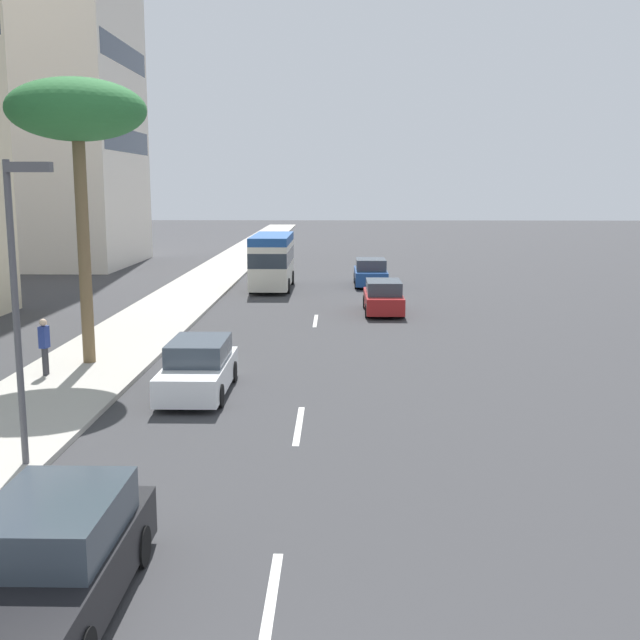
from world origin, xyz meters
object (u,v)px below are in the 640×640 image
car_fourth (198,368)px  pedestrian_near_lamp (44,344)px  palm_tree (77,114)px  car_lead (53,560)px  minibus_fifth (272,259)px  street_lamp (19,279)px  car_second (383,297)px  car_third (371,273)px

car_fourth → pedestrian_near_lamp: 5.26m
palm_tree → car_fourth: bearing=-128.0°
car_lead → pedestrian_near_lamp: 14.23m
minibus_fifth → street_lamp: street_lamp is taller
car_lead → street_lamp: street_lamp is taller
minibus_fifth → street_lamp: 29.75m
car_second → car_third: car_third is taller
car_second → car_fourth: car_second is taller
car_lead → palm_tree: palm_tree is taller
car_second → palm_tree: palm_tree is taller
car_lead → street_lamp: (5.51, 2.48, 3.30)m
car_second → pedestrian_near_lamp: (-13.08, 11.19, 0.39)m
car_second → palm_tree: 17.04m
minibus_fifth → palm_tree: size_ratio=0.75×
car_lead → palm_tree: bearing=-164.3°
car_lead → car_third: bearing=170.7°
pedestrian_near_lamp → street_lamp: 8.71m
minibus_fifth → pedestrian_near_lamp: bearing=-13.6°
car_third → car_fourth: bearing=166.4°
car_fourth → minibus_fifth: size_ratio=0.66×
pedestrian_near_lamp → palm_tree: bearing=-14.7°
car_second → street_lamp: bearing=157.5°
minibus_fifth → street_lamp: (-29.53, 2.69, 2.36)m
car_second → car_third: bearing=1.0°
minibus_fifth → pedestrian_near_lamp: (-21.74, 5.25, -0.59)m
car_third → car_lead: bearing=170.7°
car_lead → pedestrian_near_lamp: pedestrian_near_lamp is taller
car_lead → car_fourth: bearing=-179.9°
street_lamp → car_lead: bearing=-155.8°
car_lead → car_third: (36.48, -5.98, 0.00)m
car_second → pedestrian_near_lamp: pedestrian_near_lamp is taller
street_lamp → car_fourth: bearing=-21.4°
car_lead → minibus_fifth: (35.04, -0.21, 0.95)m
car_second → palm_tree: (-11.29, 10.40, 7.41)m
minibus_fifth → pedestrian_near_lamp: minibus_fifth is taller
car_second → minibus_fifth: bearing=34.4°
palm_tree → pedestrian_near_lamp: bearing=156.1°
car_third → palm_tree: size_ratio=0.50×
car_third → car_fourth: size_ratio=1.01×
minibus_fifth → car_second: bearing=34.4°
car_lead → car_fourth: car_lead is taller
car_second → car_fourth: size_ratio=1.00×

